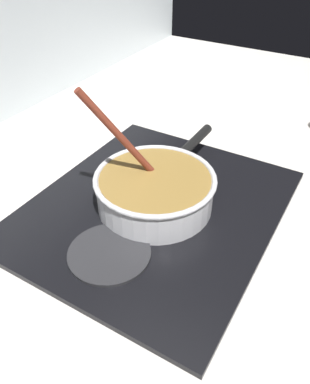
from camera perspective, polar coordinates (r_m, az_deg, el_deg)
ground at (r=0.74m, az=11.00°, el=-10.57°), size 2.40×1.60×0.04m
hob_plate at (r=0.81m, az=0.00°, el=-2.30°), size 0.56×0.48×0.01m
burner_ring at (r=0.81m, az=0.00°, el=-1.75°), size 0.19×0.19×0.01m
spare_burner at (r=0.71m, az=-6.79°, el=-8.97°), size 0.15×0.15×0.01m
cooking_pan at (r=0.78m, az=0.03°, el=0.39°), size 0.38×0.25×0.26m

